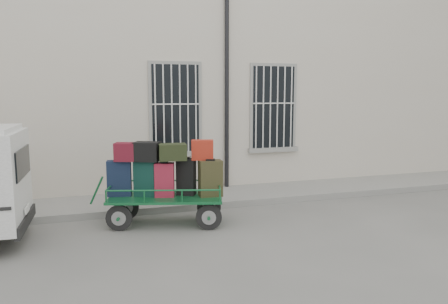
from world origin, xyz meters
TOP-DOWN VIEW (x-y plane):
  - ground at (0.00, 0.00)m, footprint 80.00×80.00m
  - building at (0.00, 5.50)m, footprint 24.00×5.15m
  - sidewalk at (0.00, 2.20)m, footprint 24.00×1.70m
  - luggage_cart at (-1.13, 0.57)m, footprint 2.69×1.60m

SIDE VIEW (x-z plane):
  - ground at x=0.00m, z-range 0.00..0.00m
  - sidewalk at x=0.00m, z-range 0.00..0.15m
  - luggage_cart at x=-1.13m, z-range 0.09..1.80m
  - building at x=0.00m, z-range 0.00..6.00m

